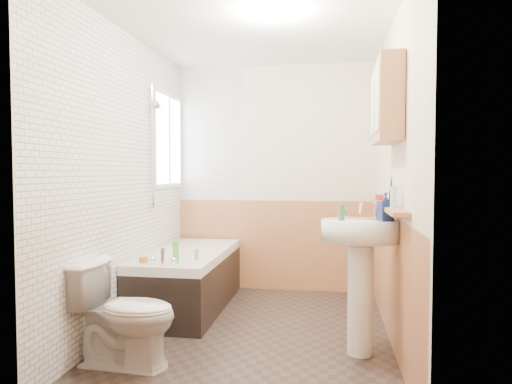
% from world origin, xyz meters
% --- Properties ---
extents(floor, '(2.80, 2.80, 0.00)m').
position_xyz_m(floor, '(0.00, 0.00, 0.00)').
color(floor, '#2B221E').
rests_on(floor, ground).
extents(ceiling, '(2.80, 2.80, 0.00)m').
position_xyz_m(ceiling, '(0.00, 0.00, 2.50)').
color(ceiling, white).
rests_on(ceiling, ground).
extents(wall_back, '(2.20, 0.02, 2.50)m').
position_xyz_m(wall_back, '(0.00, 1.41, 1.25)').
color(wall_back, beige).
rests_on(wall_back, ground).
extents(wall_front, '(2.20, 0.02, 2.50)m').
position_xyz_m(wall_front, '(0.00, -1.41, 1.25)').
color(wall_front, beige).
rests_on(wall_front, ground).
extents(wall_left, '(0.02, 2.80, 2.50)m').
position_xyz_m(wall_left, '(-1.11, 0.00, 1.25)').
color(wall_left, beige).
rests_on(wall_left, ground).
extents(wall_right, '(0.02, 2.80, 2.50)m').
position_xyz_m(wall_right, '(1.11, 0.00, 1.25)').
color(wall_right, beige).
rests_on(wall_right, ground).
extents(wainscot_right, '(0.01, 2.80, 1.00)m').
position_xyz_m(wainscot_right, '(1.09, 0.00, 0.50)').
color(wainscot_right, '#C38050').
rests_on(wainscot_right, wall_right).
extents(wainscot_front, '(2.20, 0.01, 1.00)m').
position_xyz_m(wainscot_front, '(0.00, -1.39, 0.50)').
color(wainscot_front, '#C38050').
rests_on(wainscot_front, wall_front).
extents(wainscot_back, '(2.20, 0.01, 1.00)m').
position_xyz_m(wainscot_back, '(0.00, 1.39, 0.50)').
color(wainscot_back, '#C38050').
rests_on(wainscot_back, wall_back).
extents(tile_cladding_left, '(0.01, 2.80, 2.50)m').
position_xyz_m(tile_cladding_left, '(-1.09, 0.00, 1.25)').
color(tile_cladding_left, white).
rests_on(tile_cladding_left, wall_left).
extents(tile_return_back, '(0.75, 0.01, 1.50)m').
position_xyz_m(tile_return_back, '(-0.73, 1.39, 1.75)').
color(tile_return_back, white).
rests_on(tile_return_back, wall_back).
extents(window, '(0.03, 0.79, 0.99)m').
position_xyz_m(window, '(-1.06, 0.95, 1.65)').
color(window, white).
rests_on(window, wall_left).
extents(bathtub, '(0.70, 1.58, 0.70)m').
position_xyz_m(bathtub, '(-0.73, 0.56, 0.29)').
color(bathtub, black).
rests_on(bathtub, floor).
extents(shower_riser, '(0.10, 0.08, 1.18)m').
position_xyz_m(shower_riser, '(-1.04, 0.47, 1.66)').
color(shower_riser, silver).
rests_on(shower_riser, wall_left).
extents(toilet, '(0.75, 0.45, 0.71)m').
position_xyz_m(toilet, '(-0.76, -0.77, 0.36)').
color(toilet, white).
rests_on(toilet, floor).
extents(sink, '(0.57, 0.46, 1.10)m').
position_xyz_m(sink, '(0.84, -0.32, 0.70)').
color(sink, white).
rests_on(sink, floor).
extents(pine_shelf, '(0.10, 1.54, 0.03)m').
position_xyz_m(pine_shelf, '(1.04, -0.06, 1.06)').
color(pine_shelf, '#C38050').
rests_on(pine_shelf, wall_right).
extents(medicine_cabinet, '(0.16, 0.65, 0.59)m').
position_xyz_m(medicine_cabinet, '(1.01, -0.25, 1.82)').
color(medicine_cabinet, '#C38050').
rests_on(medicine_cabinet, wall_right).
extents(foam_can, '(0.06, 0.06, 0.15)m').
position_xyz_m(foam_can, '(1.04, -0.49, 1.15)').
color(foam_can, silver).
rests_on(foam_can, pine_shelf).
extents(green_bottle, '(0.05, 0.05, 0.23)m').
position_xyz_m(green_bottle, '(1.04, -0.36, 1.19)').
color(green_bottle, navy).
rests_on(green_bottle, pine_shelf).
extents(black_jar, '(0.07, 0.07, 0.05)m').
position_xyz_m(black_jar, '(1.04, 0.37, 1.10)').
color(black_jar, maroon).
rests_on(black_jar, pine_shelf).
extents(soap_bottle, '(0.15, 0.22, 0.09)m').
position_xyz_m(soap_bottle, '(1.00, -0.36, 1.02)').
color(soap_bottle, navy).
rests_on(soap_bottle, sink).
extents(clear_bottle, '(0.05, 0.05, 0.11)m').
position_xyz_m(clear_bottle, '(0.70, -0.39, 1.03)').
color(clear_bottle, '#388447').
rests_on(clear_bottle, sink).
extents(blue_gel, '(0.06, 0.04, 0.18)m').
position_xyz_m(blue_gel, '(-0.65, -0.03, 0.65)').
color(blue_gel, '#59C647').
rests_on(blue_gel, bathtub).
extents(cream_jar, '(0.09, 0.09, 0.05)m').
position_xyz_m(cream_jar, '(-0.92, -0.05, 0.58)').
color(cream_jar, orange).
rests_on(cream_jar, bathtub).
extents(orange_bottle, '(0.04, 0.04, 0.10)m').
position_xyz_m(orange_bottle, '(-0.52, 0.12, 0.61)').
color(orange_bottle, '#59C647').
rests_on(orange_bottle, bathtub).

